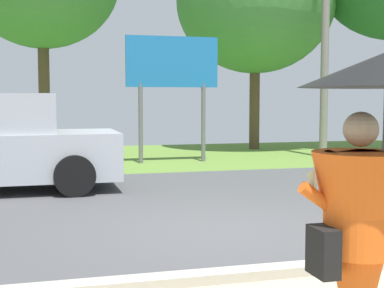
% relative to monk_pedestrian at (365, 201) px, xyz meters
% --- Properties ---
extents(ground_plane, '(40.00, 22.00, 0.20)m').
position_rel_monk_pedestrian_xyz_m(ground_plane, '(0.52, 6.98, -1.19)').
color(ground_plane, '#4C4C4F').
extents(monk_pedestrian, '(1.12, 1.09, 2.13)m').
position_rel_monk_pedestrian_xyz_m(monk_pedestrian, '(0.00, 0.00, 0.00)').
color(monk_pedestrian, '#E55B19').
rests_on(monk_pedestrian, ground_plane).
extents(utility_pole, '(1.80, 0.24, 7.64)m').
position_rel_monk_pedestrian_xyz_m(utility_pole, '(6.40, 12.37, 2.86)').
color(utility_pole, gray).
rests_on(utility_pole, ground_plane).
extents(roadside_billboard, '(2.60, 0.12, 3.50)m').
position_rel_monk_pedestrian_xyz_m(roadside_billboard, '(1.61, 12.17, 1.41)').
color(roadside_billboard, slate).
rests_on(roadside_billboard, ground_plane).
extents(tree_center_back, '(5.52, 5.52, 7.69)m').
position_rel_monk_pedestrian_xyz_m(tree_center_back, '(5.37, 15.50, 4.03)').
color(tree_center_back, brown).
rests_on(tree_center_back, ground_plane).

